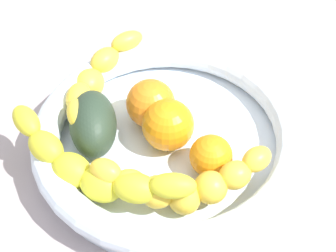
# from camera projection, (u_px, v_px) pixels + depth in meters

# --- Properties ---
(kitchen_counter) EXTENTS (1.20, 1.20, 0.03)m
(kitchen_counter) POSITION_uv_depth(u_px,v_px,m) (168.00, 160.00, 0.65)
(kitchen_counter) COLOR #A49699
(kitchen_counter) RESTS_ON ground
(fruit_bowl) EXTENTS (0.33, 0.33, 0.06)m
(fruit_bowl) POSITION_uv_depth(u_px,v_px,m) (168.00, 138.00, 0.61)
(fruit_bowl) COLOR silver
(fruit_bowl) RESTS_ON kitchen_counter
(banana_draped_left) EXTENTS (0.08, 0.20, 0.06)m
(banana_draped_left) POSITION_uv_depth(u_px,v_px,m) (94.00, 79.00, 0.65)
(banana_draped_left) COLOR yellow
(banana_draped_left) RESTS_ON fruit_bowl
(banana_draped_right) EXTENTS (0.20, 0.10, 0.06)m
(banana_draped_right) POSITION_uv_depth(u_px,v_px,m) (184.00, 184.00, 0.54)
(banana_draped_right) COLOR yellow
(banana_draped_right) RESTS_ON fruit_bowl
(banana_arching_top) EXTENTS (0.24, 0.10, 0.06)m
(banana_arching_top) POSITION_uv_depth(u_px,v_px,m) (89.00, 168.00, 0.55)
(banana_arching_top) COLOR yellow
(banana_arching_top) RESTS_ON fruit_bowl
(orange_front) EXTENTS (0.05, 0.05, 0.05)m
(orange_front) POSITION_uv_depth(u_px,v_px,m) (211.00, 156.00, 0.57)
(orange_front) COLOR orange
(orange_front) RESTS_ON fruit_bowl
(orange_mid_left) EXTENTS (0.06, 0.06, 0.06)m
(orange_mid_left) POSITION_uv_depth(u_px,v_px,m) (170.00, 127.00, 0.59)
(orange_mid_left) COLOR orange
(orange_mid_left) RESTS_ON fruit_bowl
(orange_mid_right) EXTENTS (0.06, 0.06, 0.06)m
(orange_mid_right) POSITION_uv_depth(u_px,v_px,m) (151.00, 103.00, 0.62)
(orange_mid_right) COLOR orange
(orange_mid_right) RESTS_ON fruit_bowl
(avocado_dark) EXTENTS (0.09, 0.11, 0.06)m
(avocado_dark) POSITION_uv_depth(u_px,v_px,m) (93.00, 124.00, 0.60)
(avocado_dark) COLOR #293C2B
(avocado_dark) RESTS_ON fruit_bowl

